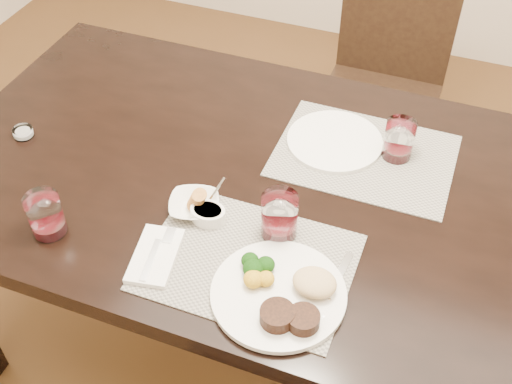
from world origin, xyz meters
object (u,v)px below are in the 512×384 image
at_px(chair_far, 385,75).
at_px(dinner_plate, 284,294).
at_px(wine_glass_near, 279,218).
at_px(cracker_bowl, 194,205).
at_px(steak_knife, 330,301).
at_px(far_plate, 335,141).

height_order(chair_far, dinner_plate, chair_far).
relative_size(chair_far, wine_glass_near, 7.81).
bearing_deg(chair_far, cracker_bowl, -102.99).
xyz_separation_m(dinner_plate, wine_glass_near, (-0.07, 0.17, 0.04)).
xyz_separation_m(dinner_plate, cracker_bowl, (-0.29, 0.17, -0.00)).
distance_m(steak_knife, cracker_bowl, 0.41).
relative_size(steak_knife, wine_glass_near, 1.90).
bearing_deg(steak_knife, dinner_plate, -158.82).
bearing_deg(dinner_plate, steak_knife, 30.10).
relative_size(dinner_plate, steak_knife, 1.32).
xyz_separation_m(dinner_plate, steak_knife, (0.09, 0.03, -0.01)).
relative_size(chair_far, steak_knife, 4.10).
bearing_deg(chair_far, dinner_plate, -88.52).
distance_m(chair_far, steak_knife, 1.28).
distance_m(cracker_bowl, far_plate, 0.44).
height_order(steak_knife, cracker_bowl, cracker_bowl).
bearing_deg(chair_far, steak_knife, -84.23).
distance_m(steak_knife, far_plate, 0.52).
distance_m(dinner_plate, far_plate, 0.53).
xyz_separation_m(dinner_plate, far_plate, (-0.04, 0.53, -0.01)).
bearing_deg(dinner_plate, chair_far, 105.87).
bearing_deg(far_plate, chair_far, 89.37).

